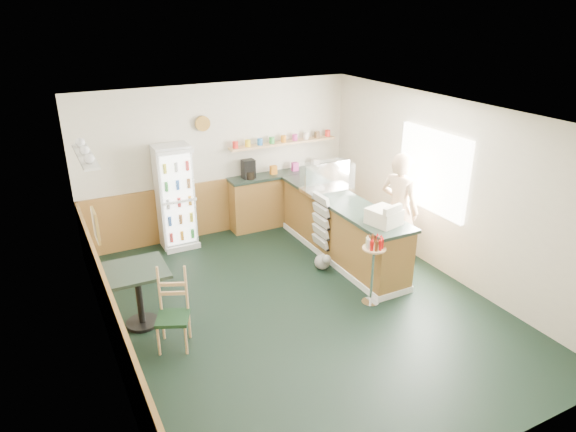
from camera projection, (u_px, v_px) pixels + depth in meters
ground at (300, 307)px, 7.18m from camera, size 6.00×6.00×0.00m
room_envelope at (262, 192)px, 7.09m from camera, size 5.04×6.02×2.72m
service_counter at (341, 231)px, 8.45m from camera, size 0.68×3.01×1.01m
back_counter at (285, 195)px, 9.77m from camera, size 2.24×0.42×1.69m
drinks_fridge at (175, 197)px, 8.69m from camera, size 0.59×0.52×1.79m
display_case at (327, 178)px, 8.54m from camera, size 0.84×0.44×0.48m
cash_register at (384, 216)px, 7.31m from camera, size 0.48×0.50×0.23m
shopkeeper at (399, 209)px, 8.11m from camera, size 0.61×0.72×1.85m
condiment_stand at (373, 259)px, 7.02m from camera, size 0.32×0.32×1.01m
newspaper_rack at (321, 221)px, 8.27m from camera, size 0.09×0.46×0.91m
cafe_table at (138, 286)px, 6.58m from camera, size 0.77×0.77×0.83m
cafe_chair at (170, 306)px, 6.23m from camera, size 0.50×0.51×1.02m
dog_doorstop at (323, 261)px, 8.14m from camera, size 0.25×0.32×0.30m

